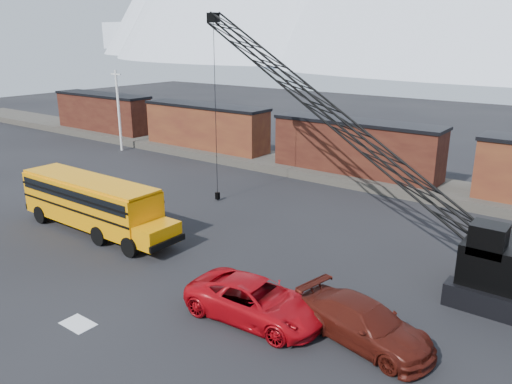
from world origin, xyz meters
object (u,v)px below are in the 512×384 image
Objects in this scene: maroon_suv at (365,323)px; crawler_crane at (332,116)px; school_bus at (94,203)px; red_pickup at (256,300)px.

maroon_suv is 0.24× the size of crawler_crane.
red_pickup is (13.39, -2.05, -0.97)m from school_bus.
maroon_suv is at bearing -2.98° from school_bus.
crawler_crane is at bearing 32.30° from school_bus.
school_bus is at bearing -147.70° from crawler_crane.
crawler_crane reaches higher than school_bus.
red_pickup is 11.38m from crawler_crane.
maroon_suv is 12.02m from crawler_crane.
red_pickup is 0.26× the size of crawler_crane.
school_bus reaches higher than maroon_suv.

